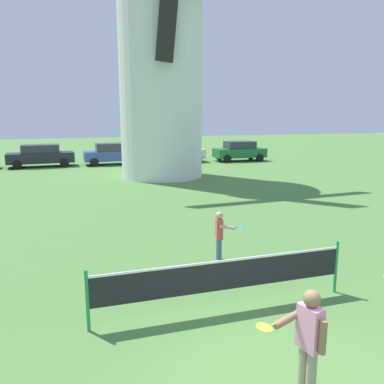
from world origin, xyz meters
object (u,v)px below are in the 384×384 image
object	(u,v)px
player_far	(220,233)
parked_car_blue	(112,153)
windmill	(160,47)
parked_car_green	(240,151)
tennis_net	(224,276)
parked_car_black	(41,155)
parked_car_cream	(178,152)
player_near	(308,337)

from	to	relation	value
player_far	parked_car_blue	xyz separation A→B (m)	(-0.53, 20.41, 0.09)
windmill	parked_car_green	distance (m)	11.66
tennis_net	parked_car_black	distance (m)	23.42
parked_car_cream	player_near	bearing A→B (deg)	-101.83
player_near	player_far	xyz separation A→B (m)	(0.72, 4.85, -0.12)
tennis_net	player_far	bearing A→B (deg)	70.19
parked_car_black	player_far	bearing A→B (deg)	-75.17
windmill	parked_car_cream	size ratio (longest dim) A/B	3.85
player_near	parked_car_black	size ratio (longest dim) A/B	0.32
parked_car_black	parked_car_blue	world-z (taller)	same
player_far	parked_car_blue	size ratio (longest dim) A/B	0.32
player_far	parked_car_green	bearing A→B (deg)	64.37
windmill	player_near	distance (m)	19.83
parked_car_black	parked_car_green	xyz separation A→B (m)	(14.84, -0.98, -0.00)
player_near	parked_car_green	world-z (taller)	parked_car_green
windmill	parked_car_black	distance (m)	11.87
parked_car_green	parked_car_blue	bearing A→B (deg)	175.16
windmill	tennis_net	world-z (taller)	windmill
windmill	player_far	size ratio (longest dim) A/B	12.23
windmill	parked_car_cream	xyz separation A→B (m)	(2.82, 6.55, -6.55)
tennis_net	parked_car_green	distance (m)	24.26
parked_car_blue	windmill	bearing A→B (deg)	-71.37
parked_car_green	player_far	bearing A→B (deg)	-115.63
parked_car_black	parked_car_green	world-z (taller)	same
parked_car_black	parked_car_green	size ratio (longest dim) A/B	1.13
parked_car_black	parked_car_blue	size ratio (longest dim) A/B	1.14
parked_car_cream	tennis_net	bearing A→B (deg)	-103.43
windmill	parked_car_green	xyz separation A→B (m)	(7.66, 5.85, -6.55)
tennis_net	player_near	xyz separation A→B (m)	(0.15, -2.44, 0.15)
player_near	parked_car_black	distance (m)	25.84
player_near	windmill	bearing A→B (deg)	82.50
tennis_net	parked_car_black	size ratio (longest dim) A/B	1.10
parked_car_green	windmill	bearing A→B (deg)	-142.62
player_far	parked_car_blue	world-z (taller)	parked_car_blue
windmill	parked_car_black	size ratio (longest dim) A/B	3.37
player_near	parked_car_blue	bearing A→B (deg)	89.58
tennis_net	parked_car_cream	size ratio (longest dim) A/B	1.25
windmill	parked_car_blue	distance (m)	9.63
tennis_net	parked_car_blue	xyz separation A→B (m)	(0.34, 22.83, 0.12)
parked_car_cream	parked_car_green	bearing A→B (deg)	-8.11
windmill	parked_car_black	world-z (taller)	windmill
windmill	parked_car_blue	xyz separation A→B (m)	(-2.26, 6.69, -6.55)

